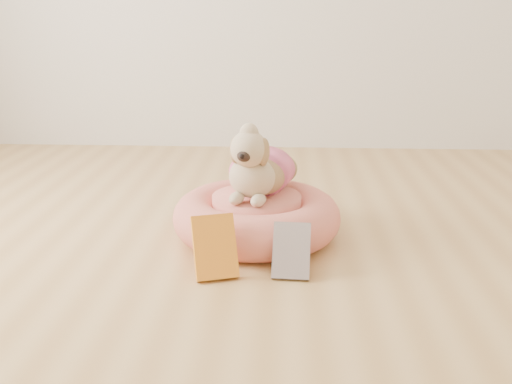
{
  "coord_description": "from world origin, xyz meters",
  "views": [
    {
      "loc": [
        0.32,
        -1.41,
        0.82
      ],
      "look_at": [
        0.22,
        0.62,
        0.2
      ],
      "focal_mm": 40.0,
      "sensor_mm": 36.0,
      "label": 1
    }
  ],
  "objects_px": {
    "dog": "(259,156)",
    "book_yellow": "(215,247)",
    "book_white": "(291,251)",
    "pet_bed": "(257,217)"
  },
  "relations": [
    {
      "from": "dog",
      "to": "book_yellow",
      "type": "relative_size",
      "value": 1.94
    },
    {
      "from": "pet_bed",
      "to": "dog",
      "type": "xyz_separation_m",
      "value": [
        0.01,
        0.01,
        0.24
      ]
    },
    {
      "from": "dog",
      "to": "book_yellow",
      "type": "xyz_separation_m",
      "value": [
        -0.13,
        -0.37,
        -0.22
      ]
    },
    {
      "from": "pet_bed",
      "to": "book_yellow",
      "type": "bearing_deg",
      "value": -108.3
    },
    {
      "from": "book_white",
      "to": "pet_bed",
      "type": "bearing_deg",
      "value": 114.75
    },
    {
      "from": "pet_bed",
      "to": "book_white",
      "type": "xyz_separation_m",
      "value": [
        0.13,
        -0.34,
        0.0
      ]
    },
    {
      "from": "book_yellow",
      "to": "book_white",
      "type": "bearing_deg",
      "value": -12.73
    },
    {
      "from": "dog",
      "to": "book_white",
      "type": "height_order",
      "value": "dog"
    },
    {
      "from": "pet_bed",
      "to": "dog",
      "type": "relative_size",
      "value": 1.57
    },
    {
      "from": "dog",
      "to": "book_yellow",
      "type": "height_order",
      "value": "dog"
    }
  ]
}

